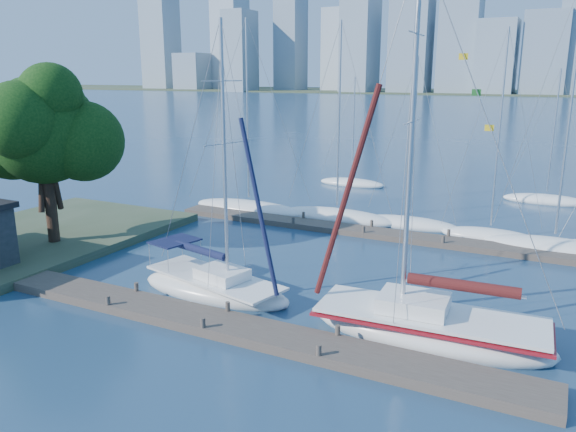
% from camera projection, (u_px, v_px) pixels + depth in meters
% --- Properties ---
extents(ground, '(700.00, 700.00, 0.00)m').
position_uv_depth(ground, '(216.00, 328.00, 23.08)').
color(ground, '#182D4D').
rests_on(ground, ground).
extents(near_dock, '(26.00, 2.00, 0.40)m').
position_uv_depth(near_dock, '(216.00, 323.00, 23.03)').
color(near_dock, '#473C34').
rests_on(near_dock, ground).
extents(far_dock, '(30.00, 1.80, 0.36)m').
position_uv_depth(far_dock, '(382.00, 234.00, 35.99)').
color(far_dock, '#473C34').
rests_on(far_dock, ground).
extents(shore, '(12.00, 22.00, 0.50)m').
position_uv_depth(shore, '(4.00, 247.00, 33.06)').
color(shore, '#38472D').
rests_on(shore, ground).
extents(far_shore, '(800.00, 100.00, 1.50)m').
position_uv_depth(far_shore, '(553.00, 94.00, 299.73)').
color(far_shore, '#38472D').
rests_on(far_shore, ground).
extents(tree, '(8.27, 7.53, 10.77)m').
position_uv_depth(tree, '(43.00, 128.00, 31.64)').
color(tree, black).
rests_on(tree, ground).
extents(sailboat_navy, '(8.22, 4.32, 12.93)m').
position_uv_depth(sailboat_navy, '(214.00, 274.00, 26.27)').
color(sailboat_navy, white).
rests_on(sailboat_navy, ground).
extents(sailboat_maroon, '(9.58, 3.61, 15.12)m').
position_uv_depth(sailboat_maroon, '(430.00, 313.00, 21.82)').
color(sailboat_maroon, white).
rests_on(sailboat_maroon, ground).
extents(bg_boat_0, '(9.64, 5.30, 14.37)m').
position_uv_depth(bg_boat_0, '(249.00, 208.00, 42.58)').
color(bg_boat_0, white).
rests_on(bg_boat_0, ground).
extents(bg_boat_1, '(8.99, 4.04, 13.99)m').
position_uv_depth(bg_boat_1, '(337.00, 216.00, 40.01)').
color(bg_boat_1, white).
rests_on(bg_boat_1, ground).
extents(bg_boat_2, '(7.16, 3.95, 11.59)m').
position_uv_depth(bg_boat_2, '(409.00, 223.00, 38.34)').
color(bg_boat_2, white).
rests_on(bg_boat_2, ground).
extents(bg_boat_3, '(6.36, 3.47, 13.12)m').
position_uv_depth(bg_boat_3, '(490.00, 235.00, 35.41)').
color(bg_boat_3, white).
rests_on(bg_boat_3, ground).
extents(bg_boat_4, '(8.19, 5.30, 16.24)m').
position_uv_depth(bg_boat_4, '(554.00, 247.00, 32.87)').
color(bg_boat_4, white).
rests_on(bg_boat_4, ground).
extents(bg_boat_6, '(6.37, 2.11, 10.21)m').
position_uv_depth(bg_boat_6, '(352.00, 183.00, 52.63)').
color(bg_boat_6, white).
rests_on(bg_boat_6, ground).
extents(bg_boat_7, '(6.90, 4.06, 10.87)m').
position_uv_depth(bg_boat_7, '(546.00, 200.00, 45.40)').
color(bg_boat_7, white).
rests_on(bg_boat_7, ground).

